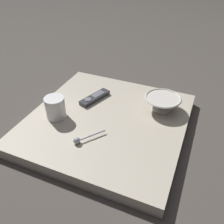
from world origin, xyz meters
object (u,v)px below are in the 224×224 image
at_px(coffee_mug, 55,108).
at_px(teaspoon, 79,139).
at_px(cereal_bowl, 162,103).
at_px(tv_remote_near, 95,98).

distance_m(coffee_mug, teaspoon, 0.20).
bearing_deg(teaspoon, cereal_bowl, -35.57).
bearing_deg(teaspoon, tv_remote_near, 14.92).
bearing_deg(coffee_mug, cereal_bowl, -60.53).
relative_size(coffee_mug, tv_remote_near, 0.56).
distance_m(coffee_mug, tv_remote_near, 0.21).
xyz_separation_m(teaspoon, tv_remote_near, (0.28, 0.07, -0.00)).
relative_size(cereal_bowl, coffee_mug, 1.69).
xyz_separation_m(cereal_bowl, teaspoon, (-0.32, 0.23, -0.02)).
distance_m(cereal_bowl, teaspoon, 0.40).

